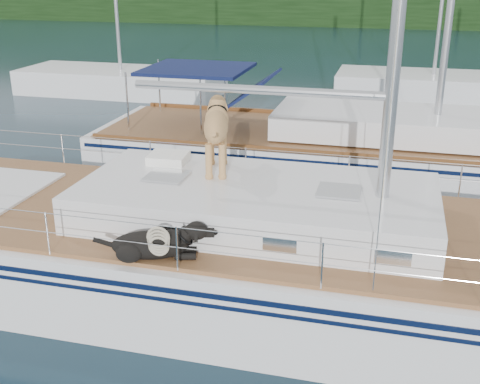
# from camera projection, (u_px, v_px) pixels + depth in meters

# --- Properties ---
(ground) EXTENTS (120.00, 120.00, 0.00)m
(ground) POSITION_uv_depth(u_px,v_px,m) (207.00, 287.00, 9.61)
(ground) COLOR black
(ground) RESTS_ON ground
(shore_bank) EXTENTS (92.00, 1.00, 1.20)m
(shore_bank) POSITION_uv_depth(u_px,v_px,m) (370.00, 18.00, 51.22)
(shore_bank) COLOR #595147
(shore_bank) RESTS_ON ground
(main_sailboat) EXTENTS (12.00, 3.82, 14.01)m
(main_sailboat) POSITION_uv_depth(u_px,v_px,m) (211.00, 249.00, 9.35)
(main_sailboat) COLOR white
(main_sailboat) RESTS_ON ground
(neighbor_sailboat) EXTENTS (11.00, 3.50, 13.30)m
(neighbor_sailboat) POSITION_uv_depth(u_px,v_px,m) (332.00, 154.00, 14.25)
(neighbor_sailboat) COLOR white
(neighbor_sailboat) RESTS_ON ground
(bg_boat_west) EXTENTS (8.00, 3.00, 11.65)m
(bg_boat_west) POSITION_uv_depth(u_px,v_px,m) (121.00, 82.00, 24.02)
(bg_boat_west) COLOR white
(bg_boat_west) RESTS_ON ground
(bg_boat_center) EXTENTS (7.20, 3.00, 11.65)m
(bg_boat_center) POSITION_uv_depth(u_px,v_px,m) (432.00, 87.00, 22.99)
(bg_boat_center) COLOR white
(bg_boat_center) RESTS_ON ground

